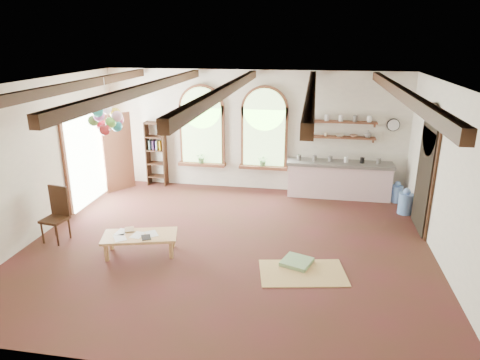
% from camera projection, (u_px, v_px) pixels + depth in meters
% --- Properties ---
extents(floor, '(8.00, 8.00, 0.00)m').
position_uv_depth(floor, '(228.00, 245.00, 8.66)').
color(floor, '#512221').
rests_on(floor, ground).
extents(ceiling_beams, '(6.20, 6.80, 0.18)m').
position_uv_depth(ceiling_beams, '(227.00, 90.00, 7.67)').
color(ceiling_beams, '#381F12').
rests_on(ceiling_beams, ceiling).
extents(window_left, '(1.30, 0.28, 2.20)m').
position_uv_depth(window_left, '(202.00, 129.00, 11.56)').
color(window_left, brown).
rests_on(window_left, floor).
extents(window_right, '(1.30, 0.28, 2.20)m').
position_uv_depth(window_right, '(264.00, 131.00, 11.29)').
color(window_right, brown).
rests_on(window_right, floor).
extents(left_doorway, '(0.10, 1.90, 2.50)m').
position_uv_depth(left_doorway, '(86.00, 158.00, 10.60)').
color(left_doorway, brown).
rests_on(left_doorway, floor).
extents(right_doorway, '(0.10, 1.30, 2.40)m').
position_uv_depth(right_doorway, '(424.00, 181.00, 9.07)').
color(right_doorway, black).
rests_on(right_doorway, floor).
extents(kitchen_counter, '(2.68, 0.62, 0.94)m').
position_uv_depth(kitchen_counter, '(339.00, 179.00, 11.12)').
color(kitchen_counter, '#F9D3DA').
rests_on(kitchen_counter, floor).
extents(wall_shelf_lower, '(1.70, 0.24, 0.04)m').
position_uv_depth(wall_shelf_lower, '(341.00, 137.00, 10.95)').
color(wall_shelf_lower, brown).
rests_on(wall_shelf_lower, wall_back).
extents(wall_shelf_upper, '(1.70, 0.24, 0.04)m').
position_uv_depth(wall_shelf_upper, '(343.00, 122.00, 10.82)').
color(wall_shelf_upper, brown).
rests_on(wall_shelf_upper, wall_back).
extents(wall_clock, '(0.32, 0.04, 0.32)m').
position_uv_depth(wall_clock, '(393.00, 125.00, 10.70)').
color(wall_clock, black).
rests_on(wall_clock, wall_back).
extents(bookshelf, '(0.53, 0.32, 1.80)m').
position_uv_depth(bookshelf, '(156.00, 154.00, 11.90)').
color(bookshelf, '#381F12').
rests_on(bookshelf, floor).
extents(coffee_table, '(1.52, 0.98, 0.40)m').
position_uv_depth(coffee_table, '(140.00, 237.00, 8.20)').
color(coffee_table, tan).
rests_on(coffee_table, floor).
extents(side_chair, '(0.51, 0.51, 1.13)m').
position_uv_depth(side_chair, '(56.00, 226.00, 8.75)').
color(side_chair, '#381F12').
rests_on(side_chair, floor).
extents(floor_mat, '(1.65, 1.19, 0.02)m').
position_uv_depth(floor_mat, '(303.00, 273.00, 7.61)').
color(floor_mat, '#D9BD6C').
rests_on(floor_mat, floor).
extents(floor_cushion, '(0.65, 0.65, 0.09)m').
position_uv_depth(floor_cushion, '(297.00, 262.00, 7.90)').
color(floor_cushion, '#789D6C').
rests_on(floor_cushion, floor).
extents(water_jug_a, '(0.28, 0.28, 0.55)m').
position_uv_depth(water_jug_a, '(397.00, 193.00, 10.84)').
color(water_jug_a, '#618CD0').
rests_on(water_jug_a, floor).
extents(water_jug_b, '(0.33, 0.33, 0.64)m').
position_uv_depth(water_jug_b, '(405.00, 203.00, 10.10)').
color(water_jug_b, '#618CD0').
rests_on(water_jug_b, floor).
extents(balloon_cluster, '(0.80, 0.88, 1.15)m').
position_uv_depth(balloon_cluster, '(107.00, 119.00, 9.10)').
color(balloon_cluster, silver).
rests_on(balloon_cluster, floor).
extents(table_book, '(0.27, 0.31, 0.02)m').
position_uv_depth(table_book, '(125.00, 230.00, 8.36)').
color(table_book, olive).
rests_on(table_book, coffee_table).
extents(tablet, '(0.26, 0.29, 0.01)m').
position_uv_depth(tablet, '(146.00, 237.00, 8.07)').
color(tablet, black).
rests_on(tablet, coffee_table).
extents(potted_plant_left, '(0.27, 0.23, 0.30)m').
position_uv_depth(potted_plant_left, '(202.00, 158.00, 11.71)').
color(potted_plant_left, '#598C4C').
rests_on(potted_plant_left, window_left).
extents(potted_plant_right, '(0.27, 0.23, 0.30)m').
position_uv_depth(potted_plant_right, '(263.00, 161.00, 11.44)').
color(potted_plant_right, '#598C4C').
rests_on(potted_plant_right, window_right).
extents(shelf_cup_a, '(0.12, 0.10, 0.10)m').
position_uv_depth(shelf_cup_a, '(312.00, 134.00, 11.05)').
color(shelf_cup_a, white).
rests_on(shelf_cup_a, wall_shelf_lower).
extents(shelf_cup_b, '(0.10, 0.10, 0.09)m').
position_uv_depth(shelf_cup_b, '(326.00, 134.00, 10.99)').
color(shelf_cup_b, beige).
rests_on(shelf_cup_b, wall_shelf_lower).
extents(shelf_bowl_a, '(0.22, 0.22, 0.05)m').
position_uv_depth(shelf_bowl_a, '(340.00, 135.00, 10.94)').
color(shelf_bowl_a, beige).
rests_on(shelf_bowl_a, wall_shelf_lower).
extents(shelf_bowl_b, '(0.20, 0.20, 0.06)m').
position_uv_depth(shelf_bowl_b, '(354.00, 136.00, 10.88)').
color(shelf_bowl_b, '#8C664C').
rests_on(shelf_bowl_b, wall_shelf_lower).
extents(shelf_vase, '(0.18, 0.18, 0.19)m').
position_uv_depth(shelf_vase, '(368.00, 134.00, 10.81)').
color(shelf_vase, slate).
rests_on(shelf_vase, wall_shelf_lower).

